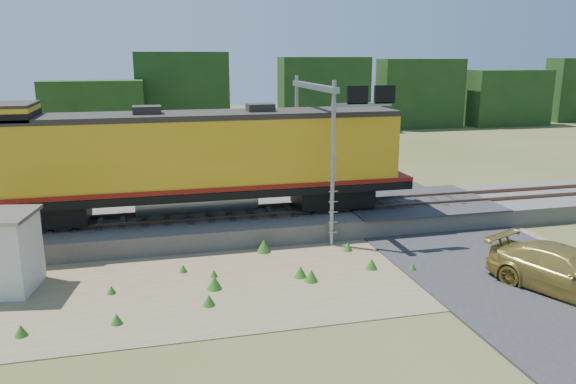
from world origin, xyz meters
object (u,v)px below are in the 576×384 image
object	(u,v)px
shed	(0,252)
car	(567,272)
locomotive	(189,159)
signal_gantry	(325,117)

from	to	relation	value
shed	car	distance (m)	18.38
car	shed	bearing A→B (deg)	141.40
locomotive	car	bearing A→B (deg)	-39.20
shed	car	xyz separation A→B (m)	(17.76, -4.70, -0.59)
shed	car	world-z (taller)	shed
shed	signal_gantry	bearing A→B (deg)	26.92
shed	locomotive	bearing A→B (deg)	44.24
locomotive	car	xyz separation A→B (m)	(11.29, -9.21, -2.59)
shed	car	bearing A→B (deg)	-5.42
shed	car	size ratio (longest dim) A/B	0.51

